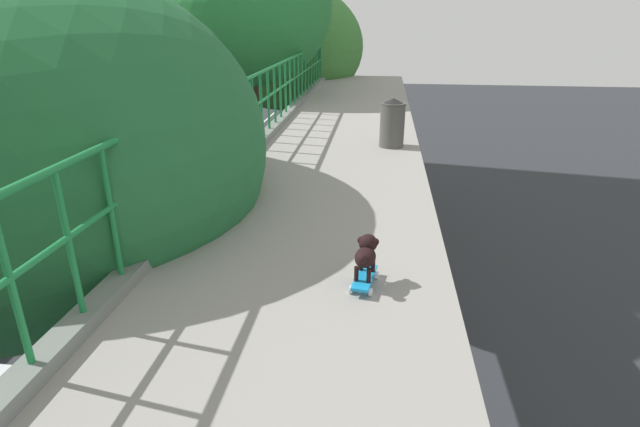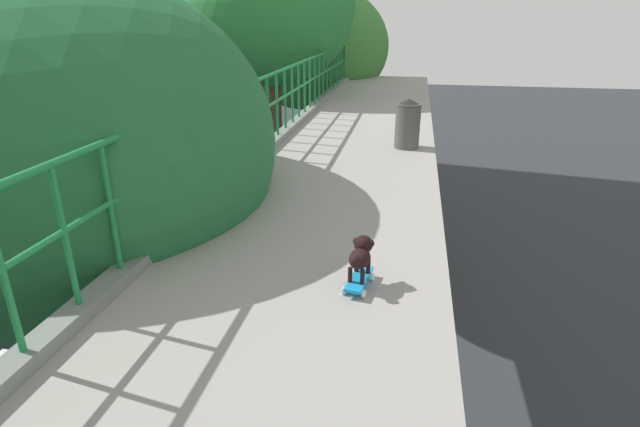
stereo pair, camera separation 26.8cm
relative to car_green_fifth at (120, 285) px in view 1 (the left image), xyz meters
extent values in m
cube|color=slate|center=(5.07, -9.27, 5.11)|extent=(0.20, 31.07, 0.12)
cylinder|color=#1B7C3D|center=(5.07, -9.27, 5.74)|extent=(0.04, 31.07, 0.04)
cylinder|color=#1B7C3D|center=(5.07, -9.27, 5.69)|extent=(0.04, 0.04, 1.05)
cylinder|color=#1B7C3D|center=(5.07, -8.71, 5.69)|extent=(0.04, 0.04, 1.05)
cylinder|color=#1B7C3D|center=(5.07, -8.16, 5.69)|extent=(0.04, 0.04, 1.05)
cylinder|color=#1B7C3D|center=(5.07, -7.60, 5.69)|extent=(0.04, 0.04, 1.05)
cylinder|color=#1B7C3D|center=(5.07, -7.04, 5.69)|extent=(0.04, 0.04, 1.05)
cylinder|color=#1B7C3D|center=(5.07, -6.49, 5.69)|extent=(0.04, 0.04, 1.05)
cylinder|color=#1B7C3D|center=(5.07, -5.93, 5.69)|extent=(0.04, 0.04, 1.05)
cylinder|color=#1B7C3D|center=(5.07, -5.37, 5.69)|extent=(0.04, 0.04, 1.05)
cylinder|color=#1B7C3D|center=(5.07, -4.82, 5.69)|extent=(0.04, 0.04, 1.05)
cylinder|color=#1B7C3D|center=(5.07, -4.26, 5.69)|extent=(0.04, 0.04, 1.05)
cylinder|color=#1B7C3D|center=(5.07, -3.70, 5.69)|extent=(0.04, 0.04, 1.05)
cylinder|color=#1B7C3D|center=(5.07, -3.15, 5.69)|extent=(0.04, 0.04, 1.05)
cylinder|color=#1B7C3D|center=(5.07, -2.59, 5.69)|extent=(0.04, 0.04, 1.05)
cylinder|color=#1B7C3D|center=(5.07, -2.03, 5.69)|extent=(0.04, 0.04, 1.05)
cylinder|color=#1B7C3D|center=(5.07, -1.48, 5.69)|extent=(0.04, 0.04, 1.05)
cylinder|color=#1B7C3D|center=(5.07, -0.92, 5.69)|extent=(0.04, 0.04, 1.05)
cylinder|color=#1B7C3D|center=(5.07, -0.36, 5.69)|extent=(0.04, 0.04, 1.05)
cylinder|color=#1B7C3D|center=(5.07, 0.19, 5.69)|extent=(0.04, 0.04, 1.05)
cylinder|color=#1B7C3D|center=(5.07, 0.75, 5.69)|extent=(0.04, 0.04, 1.05)
cylinder|color=#1B7C3D|center=(5.07, 1.30, 5.69)|extent=(0.04, 0.04, 1.05)
cylinder|color=#1B7C3D|center=(5.07, 1.86, 5.69)|extent=(0.04, 0.04, 1.05)
cylinder|color=#1B7C3D|center=(5.07, 2.42, 5.69)|extent=(0.04, 0.04, 1.05)
cylinder|color=#1B7C3D|center=(5.07, 2.97, 5.69)|extent=(0.04, 0.04, 1.05)
cylinder|color=#1B7C3D|center=(5.07, 3.53, 5.69)|extent=(0.04, 0.04, 1.05)
cylinder|color=#1B7C3D|center=(5.07, 4.09, 5.69)|extent=(0.04, 0.04, 1.05)
cylinder|color=#1B7C3D|center=(5.07, 4.64, 5.69)|extent=(0.04, 0.04, 1.05)
cylinder|color=#1B7C3D|center=(5.07, 5.20, 5.69)|extent=(0.04, 0.04, 1.05)
cylinder|color=#1B7C3D|center=(5.07, 5.76, 5.69)|extent=(0.04, 0.04, 1.05)
cylinder|color=black|center=(0.60, -4.57, -0.35)|extent=(0.20, 0.69, 0.69)
cube|color=#226D38|center=(0.00, 0.05, -0.16)|extent=(1.71, 4.43, 0.70)
cube|color=#1E232B|center=(0.00, -0.14, 0.48)|extent=(1.47, 2.34, 0.57)
cylinder|color=black|center=(0.81, 1.37, -0.37)|extent=(0.21, 0.64, 0.64)
cylinder|color=black|center=(-0.81, 1.37, -0.37)|extent=(0.21, 0.64, 0.64)
cylinder|color=black|center=(0.81, -1.28, -0.37)|extent=(0.21, 0.64, 0.64)
cylinder|color=black|center=(-0.81, -1.28, -0.37)|extent=(0.21, 0.64, 0.64)
cube|color=slate|center=(-3.84, 3.18, -0.10)|extent=(1.63, 3.89, 0.76)
cube|color=#1E232B|center=(-3.84, 3.35, 0.56)|extent=(1.39, 1.76, 0.55)
cylinder|color=black|center=(-3.07, 2.04, -0.38)|extent=(0.19, 0.63, 0.63)
cylinder|color=black|center=(-4.62, 2.04, -0.38)|extent=(0.19, 0.63, 0.63)
cylinder|color=black|center=(-3.07, 4.32, -0.38)|extent=(0.19, 0.63, 0.63)
cylinder|color=black|center=(-4.62, 4.32, -0.38)|extent=(0.19, 0.63, 0.63)
cube|color=#B8B1B7|center=(-0.11, 6.99, -0.13)|extent=(1.81, 4.02, 0.74)
cube|color=#1E232B|center=(-0.11, 6.68, 0.51)|extent=(1.63, 2.05, 0.54)
cylinder|color=black|center=(0.76, 8.28, -0.36)|extent=(0.24, 0.66, 0.66)
cylinder|color=black|center=(-0.97, 8.28, -0.36)|extent=(0.24, 0.66, 0.66)
cylinder|color=black|center=(0.76, 5.70, -0.36)|extent=(0.24, 0.66, 0.66)
cylinder|color=black|center=(-0.97, 5.70, -0.36)|extent=(0.24, 0.66, 0.66)
cube|color=white|center=(-3.87, 15.63, 1.05)|extent=(2.38, 10.66, 2.92)
cube|color=black|center=(-3.87, 15.63, 1.56)|extent=(2.40, 9.81, 0.70)
cylinder|color=black|center=(-2.73, 19.36, -0.21)|extent=(0.28, 0.96, 0.96)
cylinder|color=black|center=(-5.01, 19.36, -0.21)|extent=(0.28, 0.96, 0.96)
cylinder|color=black|center=(-2.73, 12.70, -0.21)|extent=(0.28, 0.96, 0.96)
cylinder|color=black|center=(-5.01, 12.70, -0.21)|extent=(0.28, 0.96, 0.96)
cylinder|color=#474421|center=(3.10, -6.28, 1.74)|extent=(0.51, 0.51, 4.85)
ellipsoid|color=#226536|center=(3.10, -6.28, 5.64)|extent=(5.40, 5.40, 4.23)
cylinder|color=#4C392B|center=(3.46, 2.37, 2.72)|extent=(0.41, 0.41, 6.81)
ellipsoid|color=#2A803B|center=(3.46, 2.37, 7.36)|extent=(4.51, 4.51, 4.22)
cylinder|color=brown|center=(3.41, 7.64, 1.85)|extent=(0.48, 0.48, 5.07)
ellipsoid|color=#3B7D36|center=(3.41, 7.64, 5.99)|extent=(5.86, 5.86, 4.58)
cube|color=#1792DB|center=(7.03, -7.90, 5.12)|extent=(0.21, 0.46, 0.02)
cylinder|color=white|center=(7.13, -7.77, 5.08)|extent=(0.03, 0.07, 0.06)
cylinder|color=white|center=(6.97, -7.75, 5.08)|extent=(0.03, 0.07, 0.06)
cylinder|color=white|center=(7.09, -8.06, 5.08)|extent=(0.03, 0.07, 0.06)
cylinder|color=white|center=(6.93, -8.03, 5.08)|extent=(0.03, 0.07, 0.06)
cylinder|color=black|center=(7.09, -7.81, 5.20)|extent=(0.04, 0.04, 0.12)
cylinder|color=black|center=(6.99, -7.80, 5.20)|extent=(0.04, 0.04, 0.12)
cylinder|color=black|center=(7.07, -8.00, 5.20)|extent=(0.04, 0.04, 0.12)
cylinder|color=black|center=(6.97, -7.99, 5.20)|extent=(0.04, 0.04, 0.12)
ellipsoid|color=black|center=(7.03, -7.90, 5.31)|extent=(0.20, 0.27, 0.15)
sphere|color=black|center=(7.05, -7.79, 5.38)|extent=(0.15, 0.15, 0.15)
ellipsoid|color=black|center=(7.06, -7.73, 5.37)|extent=(0.06, 0.08, 0.05)
sphere|color=black|center=(7.10, -7.80, 5.40)|extent=(0.06, 0.06, 0.06)
sphere|color=black|center=(6.99, -7.79, 5.40)|extent=(0.06, 0.06, 0.06)
sphere|color=black|center=(7.01, -8.03, 5.35)|extent=(0.08, 0.08, 0.08)
cylinder|color=#4E4C48|center=(7.29, -3.20, 5.41)|extent=(0.41, 0.41, 0.72)
cone|color=black|center=(7.29, -3.20, 5.80)|extent=(0.41, 0.41, 0.10)
camera|label=1|loc=(7.11, -11.50, 7.12)|focal=27.95mm
camera|label=2|loc=(7.37, -11.46, 7.12)|focal=27.95mm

